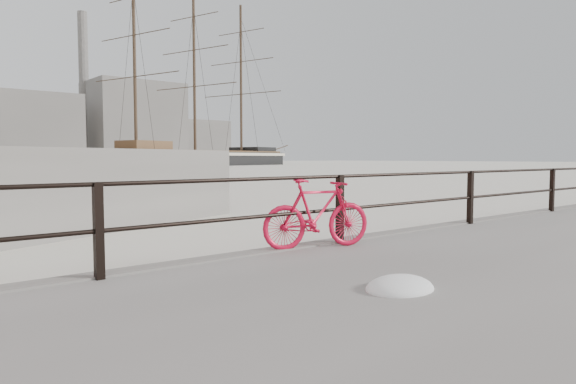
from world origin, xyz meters
TOP-DOWN VIEW (x-y plane):
  - ground at (0.00, 0.00)m, footprint 400.00×400.00m
  - guardrail at (0.00, -0.15)m, footprint 28.00×0.10m
  - bicycle at (-4.04, -0.25)m, footprint 1.60×0.68m
  - barque_black at (41.35, 83.77)m, footprint 67.23×38.84m
  - industrial_west at (20.00, 140.00)m, footprint 32.00×18.00m
  - industrial_mid at (55.00, 145.00)m, footprint 26.00×20.00m
  - industrial_east at (78.00, 150.00)m, footprint 20.00×16.00m
  - smokestack at (42.00, 150.00)m, footprint 2.80×2.80m

SIDE VIEW (x-z plane):
  - ground at x=0.00m, z-range 0.00..0.00m
  - barque_black at x=41.35m, z-range -17.94..17.94m
  - bicycle at x=-4.04m, z-range 0.35..1.31m
  - guardrail at x=0.00m, z-range 0.35..1.35m
  - industrial_east at x=78.00m, z-range 0.00..14.00m
  - industrial_west at x=20.00m, z-range 0.00..18.00m
  - industrial_mid at x=55.00m, z-range 0.00..24.00m
  - smokestack at x=42.00m, z-range 0.00..44.00m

